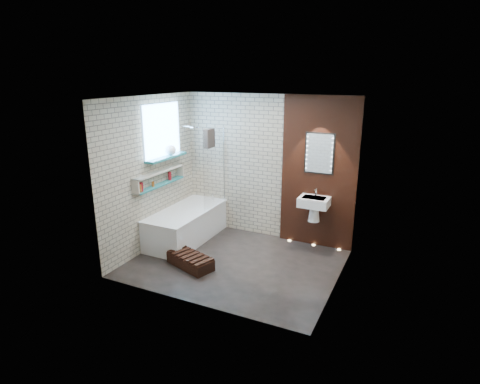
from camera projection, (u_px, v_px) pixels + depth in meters
The scene contains 15 objects.
ground at pixel (236, 263), 6.39m from camera, with size 3.20×3.20×0.00m, color black.
room_shell at pixel (236, 185), 6.02m from camera, with size 3.24×3.20×2.60m.
walnut_panel at pixel (319, 173), 6.73m from camera, with size 1.30×0.06×2.60m, color black.
clerestory_window at pixel (163, 136), 6.80m from camera, with size 0.18×1.00×0.94m.
display_niche at pixel (160, 178), 6.81m from camera, with size 0.14×1.30×0.26m.
bathtub at pixel (186, 225), 7.20m from camera, with size 0.79×1.74×0.70m.
bath_screen at pixel (214, 169), 7.15m from camera, with size 0.01×0.78×1.40m, color white.
towel at pixel (209, 138), 6.85m from camera, with size 0.10×0.25×0.33m, color #292421.
shower_head at pixel (194, 127), 7.18m from camera, with size 0.18×0.18×0.02m, color silver.
washbasin at pixel (314, 205), 6.71m from camera, with size 0.50×0.36×0.58m.
led_mirror at pixel (319, 153), 6.59m from camera, with size 0.50×0.02×0.70m.
walnut_step at pixel (190, 261), 6.24m from camera, with size 0.78×0.35×0.17m, color black.
niche_bottles at pixel (151, 183), 6.61m from camera, with size 0.06×0.89×0.15m.
sill_vases at pixel (171, 150), 6.95m from camera, with size 0.18×0.18×0.18m.
floor_uplights at pixel (314, 245), 7.04m from camera, with size 0.96×0.06×0.01m.
Camera 1 is at (2.55, -5.21, 2.93)m, focal length 29.66 mm.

